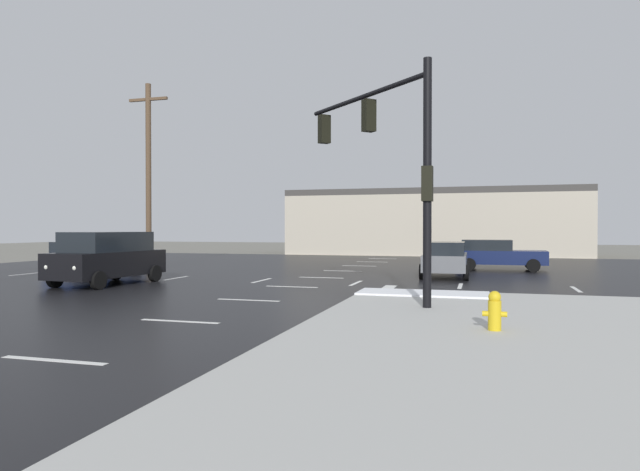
% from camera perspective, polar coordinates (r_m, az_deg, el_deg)
% --- Properties ---
extents(ground_plane, '(120.00, 120.00, 0.00)m').
position_cam_1_polar(ground_plane, '(22.68, -1.26, -4.80)').
color(ground_plane, slate).
extents(road_asphalt, '(44.00, 44.00, 0.02)m').
position_cam_1_polar(road_asphalt, '(22.68, -1.26, -4.78)').
color(road_asphalt, black).
rests_on(road_asphalt, ground_plane).
extents(snow_strip_curbside, '(4.00, 1.60, 0.06)m').
position_cam_1_polar(snow_strip_curbside, '(17.75, 10.44, -5.81)').
color(snow_strip_curbside, white).
rests_on(snow_strip_curbside, sidewalk_corner).
extents(lane_markings, '(36.15, 36.15, 0.01)m').
position_cam_1_polar(lane_markings, '(21.03, 0.76, -5.18)').
color(lane_markings, silver).
rests_on(lane_markings, road_asphalt).
extents(traffic_signal_mast, '(4.40, 4.30, 6.44)m').
position_cam_1_polar(traffic_signal_mast, '(16.08, 7.14, 8.78)').
color(traffic_signal_mast, black).
rests_on(traffic_signal_mast, sidewalk_corner).
extents(fire_hydrant, '(0.48, 0.26, 0.79)m').
position_cam_1_polar(fire_hydrant, '(11.82, 17.40, -7.33)').
color(fire_hydrant, gold).
rests_on(fire_hydrant, sidewalk_corner).
extents(strip_building_background, '(23.69, 8.00, 5.37)m').
position_cam_1_polar(strip_building_background, '(47.90, 11.51, 1.31)').
color(strip_building_background, '#BCB29E').
rests_on(strip_building_background, ground_plane).
extents(sedan_grey, '(2.06, 4.55, 1.58)m').
position_cam_1_polar(sedan_grey, '(25.35, 12.69, -2.30)').
color(sedan_grey, slate).
rests_on(sedan_grey, road_asphalt).
extents(suv_black, '(2.40, 4.93, 2.03)m').
position_cam_1_polar(suv_black, '(23.09, -20.87, -2.04)').
color(suv_black, black).
rests_on(suv_black, road_asphalt).
extents(sedan_navy, '(4.56, 2.08, 1.58)m').
position_cam_1_polar(sedan_navy, '(30.29, 17.61, -1.83)').
color(sedan_navy, '#141E47').
rests_on(sedan_navy, road_asphalt).
extents(sedan_blue, '(2.37, 4.66, 1.58)m').
position_cam_1_polar(sedan_blue, '(27.34, -22.09, -2.12)').
color(sedan_blue, navy).
rests_on(sedan_blue, road_asphalt).
extents(utility_pole_far, '(2.20, 0.28, 9.65)m').
position_cam_1_polar(utility_pole_far, '(30.33, -17.11, 6.10)').
color(utility_pole_far, brown).
rests_on(utility_pole_far, ground_plane).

